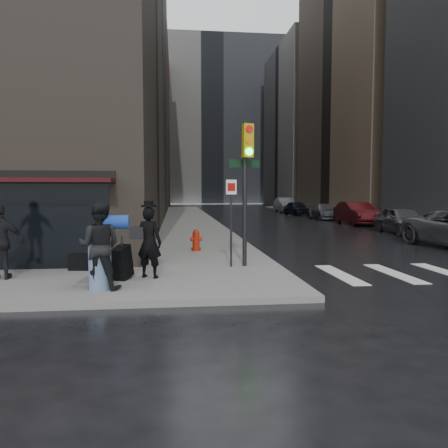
{
  "coord_description": "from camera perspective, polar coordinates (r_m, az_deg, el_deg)",
  "views": [
    {
      "loc": [
        -1.13,
        -10.75,
        2.35
      ],
      "look_at": [
        0.44,
        3.17,
        1.3
      ],
      "focal_mm": 35.0,
      "sensor_mm": 36.0,
      "label": 1
    }
  ],
  "objects": [
    {
      "name": "traffic_light",
      "position": [
        12.72,
        2.75,
        6.65
      ],
      "size": [
        1.04,
        0.57,
        4.22
      ],
      "rotation": [
        0.0,
        0.0,
        0.2
      ],
      "color": "black",
      "rests_on": "ground"
    },
    {
      "name": "man_overcoat",
      "position": [
        11.22,
        -10.46,
        -2.75
      ],
      "size": [
        1.32,
        0.89,
        2.0
      ],
      "rotation": [
        0.0,
        0.0,
        2.75
      ],
      "color": "black",
      "rests_on": "ground"
    },
    {
      "name": "parked_car_2",
      "position": [
        32.06,
        16.92,
        1.34
      ],
      "size": [
        1.81,
        4.96,
        1.62
      ],
      "primitive_type": "imported",
      "rotation": [
        0.0,
        0.0,
        -0.02
      ],
      "color": "#3A0B0D",
      "rests_on": "ground"
    },
    {
      "name": "sidewalk_left",
      "position": [
        37.83,
        -4.7,
        0.81
      ],
      "size": [
        4.0,
        50.0,
        0.15
      ],
      "primitive_type": "cube",
      "color": "slate",
      "rests_on": "ground"
    },
    {
      "name": "bldg_left_far",
      "position": [
        74.48,
        -15.9,
        12.33
      ],
      "size": [
        22.0,
        20.0,
        26.0
      ],
      "primitive_type": "cube",
      "color": "#5B2C1F",
      "rests_on": "ground"
    },
    {
      "name": "sidewalk_right",
      "position": [
        40.55,
        14.74,
        0.92
      ],
      "size": [
        3.0,
        50.0,
        0.15
      ],
      "primitive_type": "cube",
      "color": "slate",
      "rests_on": "ground"
    },
    {
      "name": "ground",
      "position": [
        11.06,
        -0.43,
        -7.97
      ],
      "size": [
        140.0,
        140.0,
        0.0
      ],
      "primitive_type": "plane",
      "color": "black",
      "rests_on": "ground"
    },
    {
      "name": "bldg_distant",
      "position": [
        90.08,
        -1.86,
        12.98
      ],
      "size": [
        40.0,
        12.0,
        32.0
      ],
      "primitive_type": "cube",
      "color": "slate",
      "rests_on": "ground"
    },
    {
      "name": "man_jeans",
      "position": [
        10.15,
        -15.96,
        -2.73
      ],
      "size": [
        1.38,
        0.9,
        1.97
      ],
      "rotation": [
        0.0,
        0.0,
        3.0
      ],
      "color": "black",
      "rests_on": "ground"
    },
    {
      "name": "bldg_right_far",
      "position": [
        74.6,
        15.31,
        11.94
      ],
      "size": [
        22.0,
        20.0,
        25.0
      ],
      "primitive_type": "cube",
      "color": "slate",
      "rests_on": "ground"
    },
    {
      "name": "parked_car_4",
      "position": [
        44.02,
        9.49,
        2.05
      ],
      "size": [
        2.01,
        4.17,
        1.37
      ],
      "primitive_type": "imported",
      "rotation": [
        0.0,
        0.0,
        0.1
      ],
      "color": "black",
      "rests_on": "ground"
    },
    {
      "name": "parked_car_3",
      "position": [
        38.04,
        12.94,
        1.63
      ],
      "size": [
        1.89,
        4.59,
        1.33
      ],
      "primitive_type": "imported",
      "rotation": [
        0.0,
        0.0,
        0.01
      ],
      "color": "#46464A",
      "rests_on": "ground"
    },
    {
      "name": "fire_hydrant",
      "position": [
        16.26,
        -3.67,
        -2.24
      ],
      "size": [
        0.45,
        0.35,
        0.79
      ],
      "rotation": [
        0.0,
        0.0,
        0.12
      ],
      "color": "#9C1D09",
      "rests_on": "ground"
    },
    {
      "name": "man_greycoat",
      "position": [
        12.22,
        -27.15,
        -2.08
      ],
      "size": [
        1.13,
        0.51,
        1.89
      ],
      "rotation": [
        0.0,
        0.0,
        3.19
      ],
      "color": "black",
      "rests_on": "ground"
    },
    {
      "name": "parked_car_5",
      "position": [
        50.36,
        7.98,
        2.5
      ],
      "size": [
        1.89,
        5.06,
        1.65
      ],
      "primitive_type": "imported",
      "rotation": [
        0.0,
        0.0,
        -0.03
      ],
      "color": "#4F5054",
      "rests_on": "ground"
    },
    {
      "name": "bldg_left_mid",
      "position": [
        52.27,
        -20.6,
        20.28
      ],
      "size": [
        22.0,
        24.0,
        34.0
      ],
      "primitive_type": "cube",
      "color": "slate",
      "rests_on": "ground"
    },
    {
      "name": "parked_car_1",
      "position": [
        26.21,
        22.23,
        0.5
      ],
      "size": [
        2.13,
        4.62,
        1.53
      ],
      "primitive_type": "imported",
      "rotation": [
        0.0,
        0.0,
        -0.07
      ],
      "color": "#4B4A4F",
      "rests_on": "ground"
    },
    {
      "name": "bldg_right_mid",
      "position": [
        55.73,
        24.87,
        21.27
      ],
      "size": [
        22.0,
        22.0,
        38.0
      ],
      "primitive_type": "cube",
      "color": "#896F54",
      "rests_on": "ground"
    }
  ]
}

